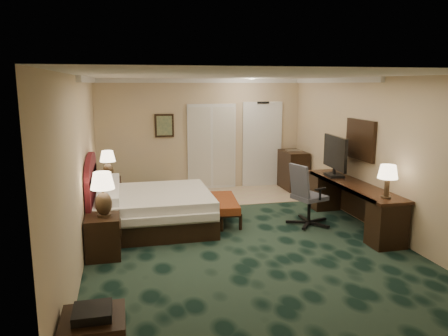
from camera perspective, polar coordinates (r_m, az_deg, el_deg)
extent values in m
cube|color=black|center=(7.44, 2.32, -9.35)|extent=(5.00, 7.50, 0.00)
cube|color=silver|center=(6.98, 2.50, 11.94)|extent=(5.00, 7.50, 0.00)
cube|color=#C4AE96|center=(10.71, -2.98, 4.35)|extent=(5.00, 0.00, 2.70)
cube|color=#C4AE96|center=(3.72, 18.23, -8.92)|extent=(5.00, 0.00, 2.70)
cube|color=#C4AE96|center=(6.86, -18.16, 0.08)|extent=(0.00, 7.50, 2.70)
cube|color=#C4AE96|center=(8.11, 19.69, 1.59)|extent=(0.00, 7.50, 2.70)
cube|color=beige|center=(10.34, 2.86, -3.48)|extent=(3.20, 1.70, 0.01)
cube|color=white|center=(11.09, 4.98, 2.99)|extent=(1.02, 0.06, 2.18)
cube|color=silver|center=(10.75, -1.62, 2.77)|extent=(1.20, 0.06, 2.10)
cube|color=#436150|center=(10.52, -7.81, 5.51)|extent=(0.45, 0.06, 0.55)
cube|color=white|center=(8.57, 17.40, 3.55)|extent=(0.05, 0.95, 0.75)
cube|color=silver|center=(8.06, -9.12, -5.44)|extent=(2.04, 1.90, 0.65)
cube|color=black|center=(6.90, -15.51, -8.63)|extent=(0.50, 0.58, 0.63)
cube|color=black|center=(9.24, -14.87, -3.48)|extent=(0.53, 0.61, 0.67)
cube|color=maroon|center=(8.32, 0.03, -5.54)|extent=(0.59, 1.33, 0.44)
cube|color=black|center=(8.41, 16.33, -4.57)|extent=(0.59, 2.73, 0.79)
cube|color=black|center=(8.77, 14.28, 1.47)|extent=(0.17, 1.03, 0.80)
cube|color=black|center=(10.93, 9.01, -0.28)|extent=(0.50, 0.90, 0.95)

